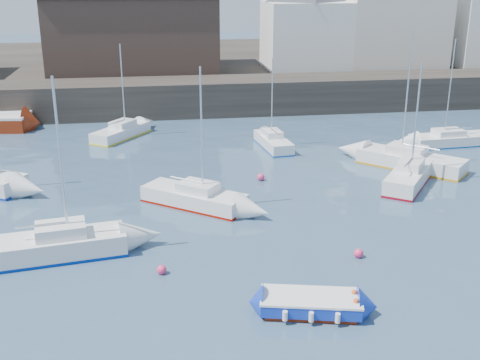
{
  "coord_description": "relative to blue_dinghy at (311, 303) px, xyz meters",
  "views": [
    {
      "loc": [
        -4.52,
        -18.37,
        12.27
      ],
      "look_at": [
        0.0,
        12.0,
        1.5
      ],
      "focal_mm": 45.0,
      "sensor_mm": 36.0,
      "label": 1
    }
  ],
  "objects": [
    {
      "name": "land_strip",
      "position": [
        -1.02,
        52.18,
        1.0
      ],
      "size": [
        90.0,
        32.0,
        2.8
      ],
      "primitive_type": "cube",
      "color": "#28231E",
      "rests_on": "ground"
    },
    {
      "name": "buoy_mid",
      "position": [
        3.34,
        4.19,
        -0.4
      ],
      "size": [
        0.43,
        0.43,
        0.43
      ],
      "primitive_type": "sphere",
      "color": "#F6346B",
      "rests_on": "ground"
    },
    {
      "name": "buoy_near",
      "position": [
        -5.48,
        3.93,
        -0.4
      ],
      "size": [
        0.42,
        0.42,
        0.42
      ],
      "primitive_type": "sphere",
      "color": "#F6346B",
      "rests_on": "ground"
    },
    {
      "name": "sailboat_b",
      "position": [
        -3.49,
        11.57,
        0.1
      ],
      "size": [
        5.87,
        5.15,
        7.66
      ],
      "color": "white",
      "rests_on": "ground"
    },
    {
      "name": "bldg_east_d",
      "position": [
        9.98,
        40.68,
        6.96
      ],
      "size": [
        11.14,
        11.14,
        8.95
      ],
      "color": "white",
      "rests_on": "land_strip"
    },
    {
      "name": "sailboat_c",
      "position": [
        9.47,
        12.96,
        0.16
      ],
      "size": [
        4.71,
        5.52,
        7.29
      ],
      "color": "white",
      "rests_on": "ground"
    },
    {
      "name": "sailboat_g",
      "position": [
        16.17,
        20.87,
        0.04
      ],
      "size": [
        6.19,
        2.34,
        7.69
      ],
      "color": "white",
      "rests_on": "ground"
    },
    {
      "name": "sailboat_d",
      "position": [
        10.97,
        16.16,
        0.13
      ],
      "size": [
        6.42,
        6.4,
        8.76
      ],
      "color": "white",
      "rests_on": "ground"
    },
    {
      "name": "quay_wall",
      "position": [
        -1.02,
        34.18,
        1.1
      ],
      "size": [
        90.0,
        5.0,
        3.0
      ],
      "primitive_type": "cube",
      "color": "#28231E",
      "rests_on": "ground"
    },
    {
      "name": "sailboat_a",
      "position": [
        -10.12,
        6.24,
        0.17
      ],
      "size": [
        6.5,
        2.96,
        8.15
      ],
      "color": "white",
      "rests_on": "ground"
    },
    {
      "name": "warehouse",
      "position": [
        -7.02,
        42.18,
        6.22
      ],
      "size": [
        16.4,
        10.4,
        7.6
      ],
      "color": "#3D2D26",
      "rests_on": "land_strip"
    },
    {
      "name": "water",
      "position": [
        -1.02,
        -0.82,
        -0.4
      ],
      "size": [
        220.0,
        220.0,
        0.0
      ],
      "primitive_type": "plane",
      "color": "#2D4760",
      "rests_on": "ground"
    },
    {
      "name": "sailboat_h",
      "position": [
        -7.99,
        26.63,
        0.06
      ],
      "size": [
        4.63,
        5.48,
        7.06
      ],
      "color": "white",
      "rests_on": "ground"
    },
    {
      "name": "bldg_east_a",
      "position": [
        18.98,
        41.18,
        8.41
      ],
      "size": [
        13.36,
        13.36,
        11.8
      ],
      "color": "beige",
      "rests_on": "land_strip"
    },
    {
      "name": "buoy_far",
      "position": [
        0.87,
        15.16,
        -0.4
      ],
      "size": [
        0.46,
        0.46,
        0.46
      ],
      "primitive_type": "sphere",
      "color": "#F6346B",
      "rests_on": "ground"
    },
    {
      "name": "sailboat_f",
      "position": [
        3.05,
        22.14,
        0.05
      ],
      "size": [
        2.13,
        5.08,
        6.41
      ],
      "color": "white",
      "rests_on": "ground"
    },
    {
      "name": "blue_dinghy",
      "position": [
        0.0,
        0.0,
        0.0
      ],
      "size": [
        4.04,
        2.42,
        0.72
      ],
      "color": "maroon",
      "rests_on": "ground"
    }
  ]
}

